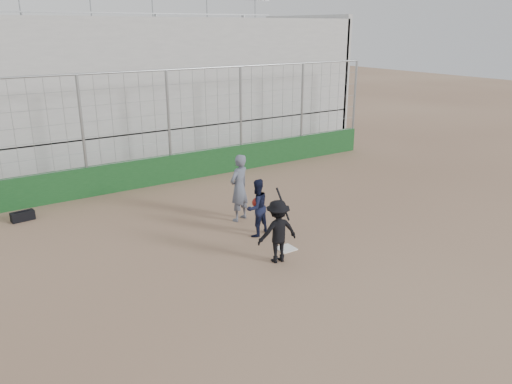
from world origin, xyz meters
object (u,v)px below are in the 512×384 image
batter_at_plate (278,231)px  catcher_crouched (257,217)px  umpire (239,191)px  equipment_bag (23,216)px

batter_at_plate → catcher_crouched: size_ratio=1.59×
umpire → equipment_bag: (-5.34, 3.46, -0.75)m
catcher_crouched → umpire: size_ratio=0.61×
umpire → batter_at_plate: bearing=56.0°
batter_at_plate → equipment_bag: batter_at_plate is taller
batter_at_plate → equipment_bag: (-4.68, 6.27, -0.64)m
batter_at_plate → equipment_bag: 7.85m
batter_at_plate → umpire: bearing=76.9°
catcher_crouched → umpire: bearing=80.9°
catcher_crouched → equipment_bag: catcher_crouched is taller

